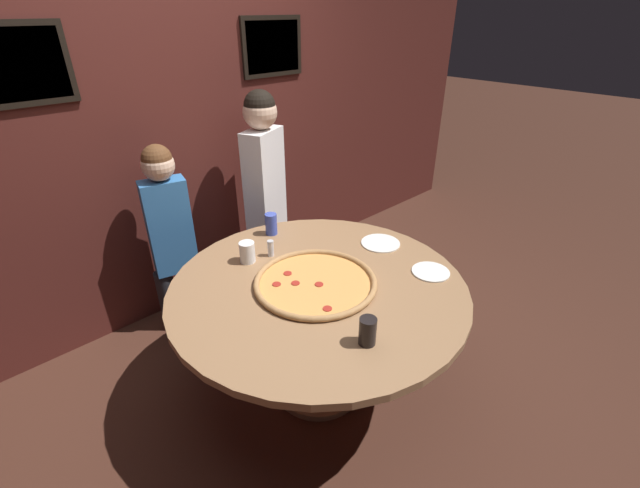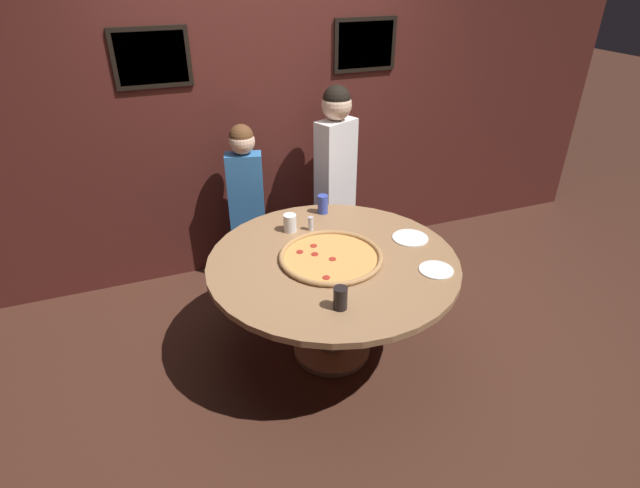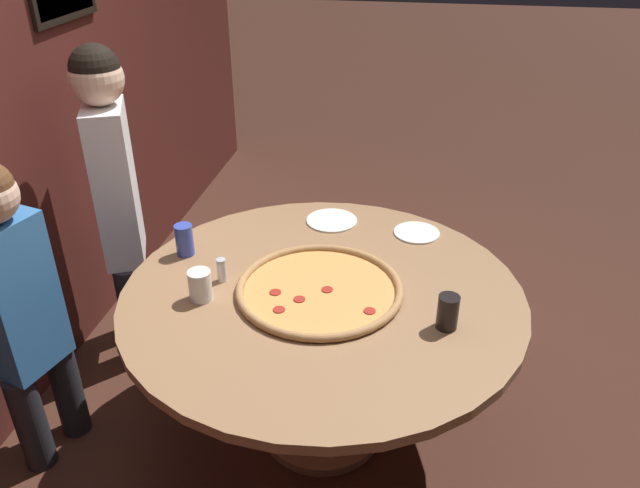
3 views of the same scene
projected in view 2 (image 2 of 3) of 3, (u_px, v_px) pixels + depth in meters
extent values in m
plane|color=#422319|center=(332.00, 350.00, 3.43)|extent=(24.00, 24.00, 0.00)
cube|color=#4C1E19|center=(267.00, 111.00, 3.88)|extent=(6.40, 0.06, 2.60)
cube|color=black|center=(152.00, 58.00, 3.38)|extent=(0.52, 0.02, 0.40)
cube|color=#936B5B|center=(152.00, 58.00, 3.37)|extent=(0.46, 0.01, 0.34)
cube|color=black|center=(365.00, 45.00, 3.87)|extent=(0.52, 0.02, 0.40)
cube|color=#B2A893|center=(366.00, 45.00, 3.87)|extent=(0.46, 0.01, 0.34)
cylinder|color=#936B47|center=(333.00, 262.00, 3.07)|extent=(1.55, 1.55, 0.04)
cylinder|color=#936B47|center=(332.00, 310.00, 3.25)|extent=(0.16, 0.16, 0.70)
cylinder|color=#936B47|center=(332.00, 348.00, 3.42)|extent=(0.52, 0.52, 0.04)
cylinder|color=#E0994C|center=(331.00, 258.00, 3.06)|extent=(0.60, 0.60, 0.01)
torus|color=#B27F4C|center=(331.00, 256.00, 3.05)|extent=(0.64, 0.64, 0.03)
cylinder|color=#A8281E|center=(314.00, 246.00, 3.17)|extent=(0.04, 0.04, 0.00)
cylinder|color=#A8281E|center=(315.00, 254.00, 3.08)|extent=(0.04, 0.04, 0.00)
cylinder|color=#A8281E|center=(300.00, 252.00, 3.10)|extent=(0.04, 0.04, 0.00)
cylinder|color=#A8281E|center=(332.00, 259.00, 3.03)|extent=(0.04, 0.04, 0.00)
cylinder|color=#A8281E|center=(326.00, 278.00, 2.85)|extent=(0.04, 0.04, 0.00)
cylinder|color=black|center=(340.00, 298.00, 2.60)|extent=(0.08, 0.08, 0.13)
cylinder|color=white|center=(290.00, 223.00, 3.34)|extent=(0.09, 0.09, 0.12)
cylinder|color=#384CB7|center=(323.00, 204.00, 3.57)|extent=(0.07, 0.07, 0.14)
cylinder|color=white|center=(436.00, 270.00, 2.94)|extent=(0.20, 0.20, 0.01)
cylinder|color=white|center=(410.00, 238.00, 3.28)|extent=(0.24, 0.24, 0.01)
cylinder|color=silver|center=(310.00, 224.00, 3.36)|extent=(0.04, 0.04, 0.08)
cylinder|color=#B7B7BC|center=(310.00, 218.00, 3.33)|extent=(0.04, 0.04, 0.01)
cylinder|color=#232328|center=(344.00, 232.00, 4.34)|extent=(0.19, 0.19, 0.53)
cylinder|color=#232328|center=(324.00, 241.00, 4.20)|extent=(0.19, 0.19, 0.53)
cube|color=white|center=(336.00, 166.00, 3.95)|extent=(0.36, 0.28, 0.74)
sphere|color=beige|center=(337.00, 105.00, 3.71)|extent=(0.23, 0.23, 0.23)
sphere|color=black|center=(337.00, 99.00, 3.69)|extent=(0.21, 0.21, 0.21)
cylinder|color=#232328|center=(263.00, 252.00, 4.12)|extent=(0.15, 0.15, 0.45)
cylinder|color=#232328|center=(238.00, 254.00, 4.10)|extent=(0.15, 0.15, 0.45)
cube|color=#3370B2|center=(246.00, 193.00, 3.84)|extent=(0.30, 0.21, 0.63)
sphere|color=beige|center=(242.00, 141.00, 3.63)|extent=(0.20, 0.20, 0.20)
sphere|color=brown|center=(241.00, 137.00, 3.62)|extent=(0.18, 0.18, 0.18)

